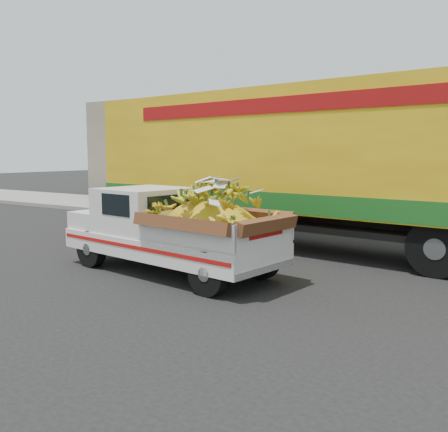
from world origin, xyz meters
The scene contains 6 objects.
ground centered at (0.00, 0.00, 0.00)m, with size 100.00×100.00×0.00m, color black.
curb centered at (0.00, 6.00, 0.07)m, with size 60.00×0.25×0.15m, color gray.
sidewalk centered at (0.00, 8.10, 0.07)m, with size 60.00×4.00×0.14m, color gray.
building_left centered at (-8.00, 14.00, 2.50)m, with size 18.00×6.00×5.00m, color gray.
pickup_truck centered at (-1.59, -0.28, 0.87)m, with size 4.77×2.24×1.61m.
semi_trailer centered at (-0.92, 3.55, 2.12)m, with size 12.04×3.61×3.80m.
Camera 1 is at (4.17, -7.57, 2.30)m, focal length 40.00 mm.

